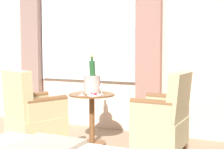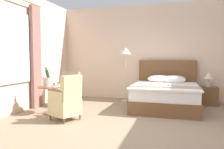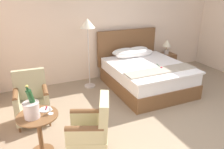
% 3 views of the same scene
% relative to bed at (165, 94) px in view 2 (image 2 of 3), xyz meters
% --- Properties ---
extents(ground_plane, '(7.77, 7.77, 0.00)m').
position_rel_bed_xyz_m(ground_plane, '(-0.39, -1.97, -0.37)').
color(ground_plane, gray).
extents(wall_headboard_side, '(6.39, 0.12, 3.10)m').
position_rel_bed_xyz_m(wall_headboard_side, '(-0.39, 1.14, 1.18)').
color(wall_headboard_side, beige).
rests_on(wall_headboard_side, ground).
extents(wall_window_side, '(0.27, 6.22, 3.10)m').
position_rel_bed_xyz_m(wall_window_side, '(-3.57, -1.97, 1.17)').
color(wall_window_side, beige).
rests_on(wall_window_side, ground).
extents(bed, '(1.75, 2.10, 1.30)m').
position_rel_bed_xyz_m(bed, '(0.00, 0.00, 0.00)').
color(bed, brown).
rests_on(bed, ground).
extents(nightstand, '(0.54, 0.39, 0.54)m').
position_rel_bed_xyz_m(nightstand, '(1.18, 0.73, -0.10)').
color(nightstand, brown).
rests_on(nightstand, ground).
extents(bedside_lamp, '(0.25, 0.25, 0.43)m').
position_rel_bed_xyz_m(bedside_lamp, '(1.18, 0.73, 0.45)').
color(bedside_lamp, '#BDAA9E').
rests_on(bedside_lamp, nightstand).
extents(floor_lamp_brass, '(0.36, 0.36, 1.70)m').
position_rel_bed_xyz_m(floor_lamp_brass, '(-1.25, 0.58, 1.07)').
color(floor_lamp_brass, '#C0B2AA').
rests_on(floor_lamp_brass, ground).
extents(side_table_round, '(0.58, 0.58, 0.66)m').
position_rel_bed_xyz_m(side_table_round, '(-2.68, -1.44, 0.03)').
color(side_table_round, brown).
rests_on(side_table_round, ground).
extents(champagne_bucket, '(0.23, 0.23, 0.50)m').
position_rel_bed_xyz_m(champagne_bucket, '(-2.75, -1.47, 0.44)').
color(champagne_bucket, '#BDA8A1').
rests_on(champagne_bucket, side_table_round).
extents(wine_glass_near_bucket, '(0.07, 0.07, 0.13)m').
position_rel_bed_xyz_m(wine_glass_near_bucket, '(-2.50, -1.48, 0.38)').
color(wine_glass_near_bucket, white).
rests_on(wine_glass_near_bucket, side_table_round).
extents(wine_glass_near_edge, '(0.07, 0.07, 0.15)m').
position_rel_bed_xyz_m(wine_glass_near_edge, '(-2.67, -1.29, 0.40)').
color(wine_glass_near_edge, white).
rests_on(wine_glass_near_edge, side_table_round).
extents(snack_plate, '(0.17, 0.17, 0.04)m').
position_rel_bed_xyz_m(snack_plate, '(-2.56, -1.33, 0.30)').
color(snack_plate, white).
rests_on(snack_plate, side_table_round).
extents(armchair_by_window, '(0.62, 0.60, 0.98)m').
position_rel_bed_xyz_m(armchair_by_window, '(-2.70, -0.49, 0.04)').
color(armchair_by_window, brown).
rests_on(armchair_by_window, ground).
extents(armchair_facing_bed, '(0.72, 0.70, 1.00)m').
position_rel_bed_xyz_m(armchair_facing_bed, '(-2.03, -1.85, 0.06)').
color(armchair_facing_bed, brown).
rests_on(armchair_facing_bed, ground).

